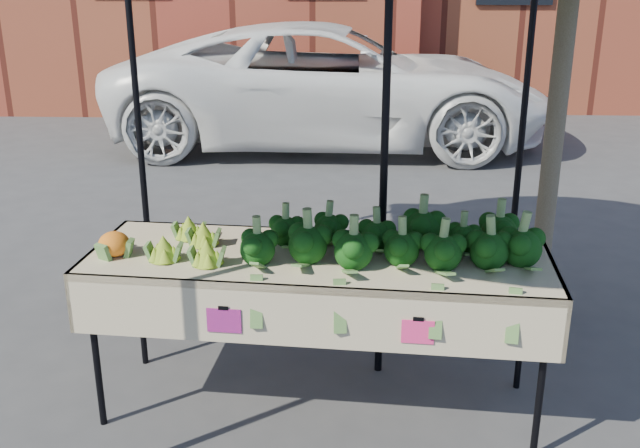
% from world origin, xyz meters
% --- Properties ---
extents(ground, '(90.00, 90.00, 0.00)m').
position_xyz_m(ground, '(0.00, 0.00, 0.00)').
color(ground, '#363639').
extents(table, '(2.46, 1.00, 0.90)m').
position_xyz_m(table, '(-0.22, -0.11, 0.45)').
color(table, '#BDB28D').
rests_on(table, ground).
extents(canopy, '(3.16, 3.16, 2.74)m').
position_xyz_m(canopy, '(-0.23, 0.36, 1.37)').
color(canopy, black).
rests_on(canopy, ground).
extents(broccoli_heap, '(1.52, 0.55, 0.24)m').
position_xyz_m(broccoli_heap, '(0.14, -0.08, 1.02)').
color(broccoli_heap, black).
rests_on(broccoli_heap, table).
extents(romanesco_cluster, '(0.41, 0.55, 0.18)m').
position_xyz_m(romanesco_cluster, '(-0.89, -0.07, 0.99)').
color(romanesco_cluster, '#9BB627').
rests_on(romanesco_cluster, table).
extents(cauliflower_pair, '(0.18, 0.18, 0.16)m').
position_xyz_m(cauliflower_pair, '(-1.27, -0.16, 0.98)').
color(cauliflower_pair, orange).
rests_on(cauliflower_pair, table).
extents(street_tree, '(1.93, 1.93, 3.80)m').
position_xyz_m(street_tree, '(1.30, 1.23, 1.90)').
color(street_tree, '#1E4C14').
rests_on(street_tree, ground).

